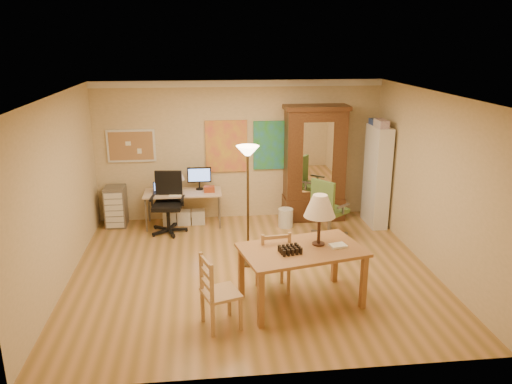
{
  "coord_description": "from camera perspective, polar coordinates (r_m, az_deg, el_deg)",
  "views": [
    {
      "loc": [
        -0.71,
        -6.98,
        3.45
      ],
      "look_at": [
        0.09,
        0.3,
        1.18
      ],
      "focal_mm": 35.0,
      "sensor_mm": 36.0,
      "label": 1
    }
  ],
  "objects": [
    {
      "name": "office_chair_black",
      "position": [
        9.34,
        -9.96,
        -2.78
      ],
      "size": [
        0.69,
        0.69,
        1.12
      ],
      "color": "black",
      "rests_on": "floor"
    },
    {
      "name": "wastebin",
      "position": [
        9.51,
        3.41,
        -2.95
      ],
      "size": [
        0.28,
        0.28,
        0.35
      ],
      "primitive_type": "cylinder",
      "color": "silver",
      "rests_on": "floor"
    },
    {
      "name": "armoire",
      "position": [
        9.79,
        6.67,
        2.44
      ],
      "size": [
        1.22,
        0.58,
        2.24
      ],
      "color": "#36170E",
      "rests_on": "floor"
    },
    {
      "name": "drawer_cart",
      "position": [
        9.85,
        -15.72,
        -1.61
      ],
      "size": [
        0.38,
        0.46,
        0.77
      ],
      "color": "slate",
      "rests_on": "floor"
    },
    {
      "name": "floor",
      "position": [
        7.82,
        -0.4,
        -8.97
      ],
      "size": [
        5.5,
        5.5,
        0.0
      ],
      "primitive_type": "plane",
      "color": "olive",
      "rests_on": "ground"
    },
    {
      "name": "art_panel_left",
      "position": [
        9.67,
        -3.4,
        5.24
      ],
      "size": [
        0.8,
        0.04,
        1.0
      ],
      "primitive_type": "cube",
      "color": "yellow",
      "rests_on": "floor"
    },
    {
      "name": "corkboard",
      "position": [
        9.74,
        -14.08,
        5.14
      ],
      "size": [
        0.9,
        0.04,
        0.62
      ],
      "primitive_type": "cube",
      "color": "#9C7D49",
      "rests_on": "floor"
    },
    {
      "name": "office_chair_green",
      "position": [
        9.03,
        8.26,
        -3.44
      ],
      "size": [
        0.71,
        0.71,
        1.11
      ],
      "color": "slate",
      "rests_on": "floor"
    },
    {
      "name": "crown_molding",
      "position": [
        9.5,
        -1.99,
        12.3
      ],
      "size": [
        5.5,
        0.08,
        0.12
      ],
      "primitive_type": "cube",
      "color": "white",
      "rests_on": "floor"
    },
    {
      "name": "dining_table",
      "position": [
        6.64,
        6.02,
        -5.08
      ],
      "size": [
        1.76,
        1.28,
        1.49
      ],
      "color": "brown",
      "rests_on": "floor"
    },
    {
      "name": "torchiere_lamp",
      "position": [
        7.52,
        -0.95,
        2.45
      ],
      "size": [
        0.35,
        0.35,
        1.92
      ],
      "color": "#44331B",
      "rests_on": "floor"
    },
    {
      "name": "art_panel_right",
      "position": [
        9.76,
        1.9,
        5.36
      ],
      "size": [
        0.75,
        0.04,
        0.95
      ],
      "primitive_type": "cube",
      "color": "teal",
      "rests_on": "floor"
    },
    {
      "name": "computer_desk",
      "position": [
        9.64,
        -8.13,
        -1.41
      ],
      "size": [
        1.45,
        0.64,
        1.1
      ],
      "color": "#CAB194",
      "rests_on": "floor"
    },
    {
      "name": "ladder_chair_left",
      "position": [
        6.25,
        -4.31,
        -11.56
      ],
      "size": [
        0.54,
        0.55,
        0.95
      ],
      "color": "#AE764F",
      "rests_on": "floor"
    },
    {
      "name": "bookshelf",
      "position": [
        9.7,
        13.62,
        1.74
      ],
      "size": [
        0.29,
        0.76,
        1.9
      ],
      "color": "white",
      "rests_on": "floor"
    },
    {
      "name": "ladder_chair_back",
      "position": [
        7.05,
        1.97,
        -8.11
      ],
      "size": [
        0.48,
        0.46,
        0.94
      ],
      "color": "#AE764F",
      "rests_on": "floor"
    }
  ]
}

